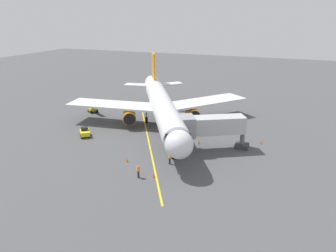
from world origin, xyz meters
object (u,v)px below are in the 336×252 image
ground_crew_wing_walker (138,171)px  belt_loader_near_nose (93,109)px  airplane (162,106)px  safety_cone_nose_left (261,142)px  ground_crew_marshaller (170,158)px  safety_cone_wing_port (154,175)px  tug_portside (85,132)px  safety_cone_nose_right (127,160)px  safety_cone_wing_starboard (199,142)px  jet_bridge (207,126)px

ground_crew_wing_walker → belt_loader_near_nose: belt_loader_near_nose is taller
airplane → safety_cone_nose_left: bearing=174.2°
ground_crew_marshaller → safety_cone_wing_port: size_ratio=3.11×
tug_portside → safety_cone_nose_right: (-11.33, 6.23, -0.43)m
airplane → safety_cone_wing_port: 19.55m
safety_cone_nose_right → safety_cone_wing_starboard: bearing=-126.6°
ground_crew_marshaller → safety_cone_nose_right: (5.70, 1.64, -0.61)m
safety_cone_wing_starboard → tug_portside: bearing=11.3°
ground_crew_marshaller → tug_portside: (17.03, -4.59, -0.18)m
safety_cone_wing_port → ground_crew_marshaller: bearing=-96.7°
jet_bridge → safety_cone_wing_starboard: jet_bridge is taller
ground_crew_marshaller → safety_cone_wing_port: bearing=83.3°
safety_cone_nose_left → airplane: bearing=-5.8°
ground_crew_marshaller → safety_cone_nose_left: bearing=-131.9°
safety_cone_nose_left → safety_cone_wing_port: size_ratio=1.00×
airplane → safety_cone_wing_starboard: 10.86m
ground_crew_marshaller → safety_cone_wing_starboard: (-1.69, -8.32, -0.61)m
belt_loader_near_nose → safety_cone_wing_starboard: 27.03m
tug_portside → safety_cone_nose_left: 28.79m
jet_bridge → safety_cone_nose_right: bearing=42.4°
safety_cone_nose_right → safety_cone_wing_starboard: (-7.39, -9.96, 0.00)m
airplane → ground_crew_wing_walker: 19.70m
airplane → tug_portside: bearing=42.3°
ground_crew_wing_walker → tug_portside: 17.70m
safety_cone_wing_port → safety_cone_wing_starboard: 12.80m
safety_cone_wing_starboard → ground_crew_marshaller: bearing=78.5°
safety_cone_nose_right → ground_crew_marshaller: bearing=-164.0°
belt_loader_near_nose → airplane: bearing=169.3°
safety_cone_nose_left → safety_cone_wing_port: (11.29, 16.29, 0.00)m
safety_cone_wing_port → safety_cone_nose_left: bearing=-124.7°
jet_bridge → safety_cone_wing_port: jet_bridge is taller
airplane → safety_cone_wing_starboard: bearing=147.5°
ground_crew_marshaller → safety_cone_wing_port: ground_crew_marshaller is taller
airplane → jet_bridge: (-10.21, 7.20, -0.24)m
airplane → ground_crew_marshaller: 15.74m
tug_portside → safety_cone_wing_starboard: (-18.72, -3.72, -0.43)m
ground_crew_marshaller → airplane: bearing=-63.4°
airplane → safety_cone_wing_port: airplane is taller
safety_cone_nose_right → belt_loader_near_nose: bearing=-45.7°
ground_crew_wing_walker → safety_cone_nose_right: bearing=-44.6°
tug_portside → safety_cone_nose_left: size_ratio=4.96×
jet_bridge → safety_cone_nose_left: 9.88m
belt_loader_near_nose → safety_cone_wing_port: 31.64m
ground_crew_wing_walker → belt_loader_near_nose: (21.69, -22.08, -0.17)m
safety_cone_nose_right → safety_cone_nose_left: bearing=-140.4°
safety_cone_nose_left → safety_cone_nose_right: bearing=39.6°
jet_bridge → safety_cone_nose_left: bearing=-144.1°
ground_crew_wing_walker → tug_portside: (14.81, -9.68, -0.18)m
jet_bridge → belt_loader_near_nose: 29.28m
tug_portside → ground_crew_wing_walker: bearing=146.8°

